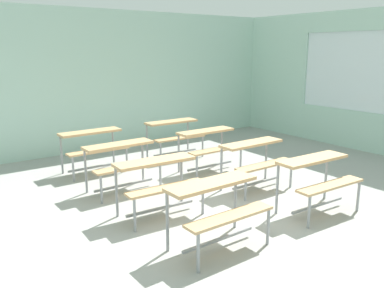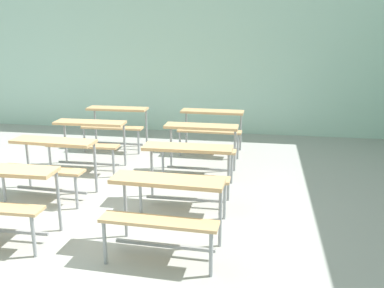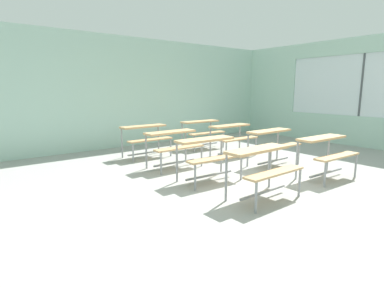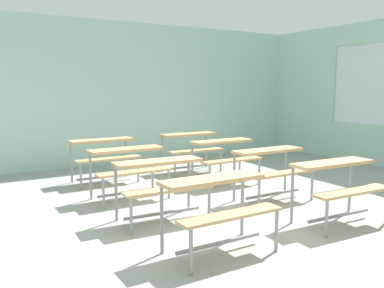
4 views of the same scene
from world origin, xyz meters
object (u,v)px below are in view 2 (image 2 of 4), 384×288
Objects in this scene: desk_bench_r0c1 at (165,200)px; desk_bench_r3c1 at (211,122)px; desk_bench_r3c0 at (116,118)px; desk_bench_r2c0 at (88,134)px; desk_bench_r1c0 at (50,155)px; desk_bench_r0c0 at (0,188)px; desk_bench_r1c1 at (186,163)px; desk_bench_r2c1 at (200,138)px.

desk_bench_r0c1 and desk_bench_r3c1 have the same top height.
desk_bench_r0c1 is 1.01× the size of desk_bench_r3c0.
desk_bench_r3c1 is at bearing 33.71° from desk_bench_r2c0.
desk_bench_r2c0 is at bearing -91.74° from desk_bench_r3c0.
desk_bench_r0c1 is at bearing -64.28° from desk_bench_r3c0.
desk_bench_r0c0 is at bearing -84.23° from desk_bench_r1c0.
desk_bench_r0c1 is at bearing -88.63° from desk_bench_r3c1.
desk_bench_r1c1 is 1.00× the size of desk_bench_r2c1.
desk_bench_r1c0 and desk_bench_r1c1 have the same top height.
desk_bench_r2c0 is at bearing 129.77° from desk_bench_r0c1.
desk_bench_r0c1 is (1.73, -0.02, 0.00)m from desk_bench_r0c0.
desk_bench_r3c1 is at bearing 89.32° from desk_bench_r2c1.
desk_bench_r0c0 is 1.00× the size of desk_bench_r3c0.
desk_bench_r0c0 is 0.98× the size of desk_bench_r1c0.
desk_bench_r3c1 is at bearing 55.63° from desk_bench_r1c0.
desk_bench_r0c0 and desk_bench_r0c1 have the same top height.
desk_bench_r0c0 is 1.15m from desk_bench_r1c0.
desk_bench_r2c0 is 2.15m from desk_bench_r3c1.
desk_bench_r2c0 is at bearing 89.89° from desk_bench_r0c0.
desk_bench_r1c0 is 1.02× the size of desk_bench_r2c1.
desk_bench_r1c0 is (-1.79, 1.17, 0.00)m from desk_bench_r0c1.
desk_bench_r2c0 is at bearing -144.01° from desk_bench_r3c1.
desk_bench_r1c1 is (1.78, -0.00, 0.00)m from desk_bench_r1c0.
desk_bench_r3c1 is at bearing 92.26° from desk_bench_r0c1.
desk_bench_r2c1 is 2.08m from desk_bench_r3c0.
desk_bench_r2c1 is (1.78, 1.18, 0.00)m from desk_bench_r1c0.
desk_bench_r1c1 is at bearing 92.70° from desk_bench_r0c1.
desk_bench_r0c0 is 3.91m from desk_bench_r3c1.
desk_bench_r1c0 is at bearing 179.50° from desk_bench_r1c1.
desk_bench_r2c1 is (-0.02, 2.34, 0.00)m from desk_bench_r0c1.
desk_bench_r1c1 is 1.00× the size of desk_bench_r2c0.
desk_bench_r2c1 is at bearing -89.48° from desk_bench_r3c1.
desk_bench_r1c1 is at bearing -88.85° from desk_bench_r3c1.
desk_bench_r2c1 is at bearing 92.69° from desk_bench_r0c1.
desk_bench_r3c0 is at bearing 89.27° from desk_bench_r0c0.
desk_bench_r1c1 is 2.09m from desk_bench_r2c0.
desk_bench_r1c0 is at bearing -92.21° from desk_bench_r2c0.
desk_bench_r3c1 is (0.02, 1.18, 0.00)m from desk_bench_r2c1.
desk_bench_r0c0 is 2.07m from desk_bench_r1c1.
desk_bench_r0c0 is 0.99× the size of desk_bench_r0c1.
desk_bench_r0c0 is at bearing -146.82° from desk_bench_r1c1.
desk_bench_r0c1 is at bearing -30.12° from desk_bench_r1c0.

